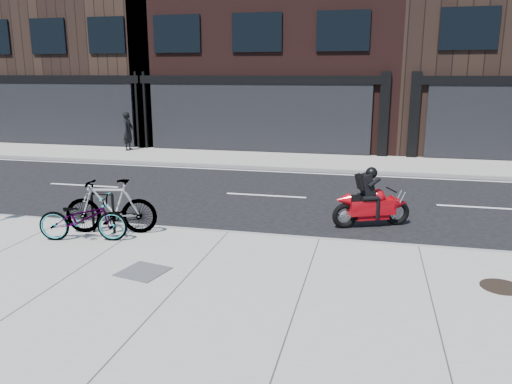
% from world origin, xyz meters
% --- Properties ---
extents(ground, '(120.00, 120.00, 0.00)m').
position_xyz_m(ground, '(0.00, 0.00, 0.00)').
color(ground, black).
rests_on(ground, ground).
extents(sidewalk_near, '(60.00, 6.00, 0.13)m').
position_xyz_m(sidewalk_near, '(0.00, -5.00, 0.07)').
color(sidewalk_near, gray).
rests_on(sidewalk_near, ground).
extents(sidewalk_far, '(60.00, 3.50, 0.13)m').
position_xyz_m(sidewalk_far, '(0.00, 7.75, 0.07)').
color(sidewalk_far, gray).
rests_on(sidewalk_far, ground).
extents(building_midwest, '(10.00, 10.00, 12.00)m').
position_xyz_m(building_midwest, '(-12.00, 14.50, 6.00)').
color(building_midwest, black).
rests_on(building_midwest, ground).
extents(bike_rack, '(0.54, 0.10, 0.90)m').
position_xyz_m(bike_rack, '(-2.65, -2.60, 0.66)').
color(bike_rack, black).
rests_on(bike_rack, sidewalk_near).
extents(bicycle_front, '(1.93, 1.02, 0.96)m').
position_xyz_m(bicycle_front, '(-2.77, -3.18, 0.61)').
color(bicycle_front, gray).
rests_on(bicycle_front, sidewalk_near).
extents(bicycle_rear, '(2.07, 0.94, 1.20)m').
position_xyz_m(bicycle_rear, '(-2.44, -2.60, 0.73)').
color(bicycle_rear, gray).
rests_on(bicycle_rear, sidewalk_near).
extents(motorcycle, '(1.81, 0.99, 1.43)m').
position_xyz_m(motorcycle, '(3.12, -0.37, 0.58)').
color(motorcycle, black).
rests_on(motorcycle, ground).
extents(pedestrian, '(0.45, 0.65, 1.72)m').
position_xyz_m(pedestrian, '(-7.73, 8.54, 0.99)').
color(pedestrian, black).
rests_on(pedestrian, sidewalk_far).
extents(manhole_cover, '(0.85, 0.85, 0.02)m').
position_xyz_m(manhole_cover, '(5.16, -3.75, 0.14)').
color(manhole_cover, black).
rests_on(manhole_cover, sidewalk_near).
extents(utility_grate, '(0.90, 0.90, 0.02)m').
position_xyz_m(utility_grate, '(-0.82, -4.49, 0.14)').
color(utility_grate, '#4E4E50').
rests_on(utility_grate, sidewalk_near).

